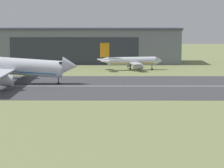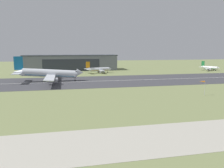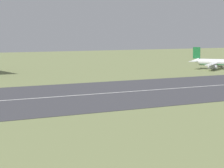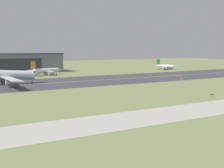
% 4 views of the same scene
% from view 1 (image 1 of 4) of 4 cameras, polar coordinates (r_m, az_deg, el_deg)
% --- Properties ---
extents(runway_strip, '(386.56, 51.25, 0.06)m').
position_cam_1_polar(runway_strip, '(148.46, 10.07, -0.24)').
color(runway_strip, '#3D3D42').
rests_on(runway_strip, ground_plane).
extents(runway_centreline, '(347.90, 0.70, 0.01)m').
position_cam_1_polar(runway_centreline, '(148.46, 10.07, -0.22)').
color(runway_centreline, silver).
rests_on(runway_centreline, runway_strip).
extents(hangar_building, '(87.64, 25.09, 14.83)m').
position_cam_1_polar(hangar_building, '(226.43, -3.85, 4.20)').
color(hangar_building, slate).
rests_on(hangar_building, ground_plane).
extents(airplane_landing, '(43.12, 58.71, 15.87)m').
position_cam_1_polar(airplane_landing, '(153.76, -11.57, 1.88)').
color(airplane_landing, silver).
rests_on(airplane_landing, ground_plane).
extents(airplane_parked_centre, '(24.41, 18.15, 9.95)m').
position_cam_1_polar(airplane_parked_centre, '(192.60, 2.05, 2.45)').
color(airplane_parked_centre, silver).
rests_on(airplane_parked_centre, ground_plane).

